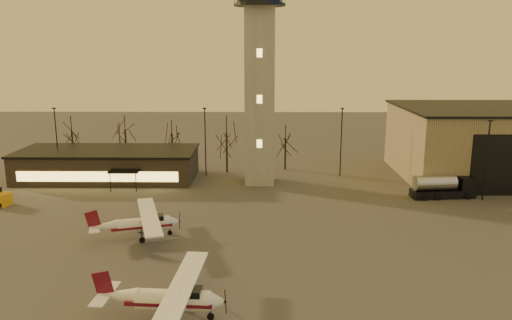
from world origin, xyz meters
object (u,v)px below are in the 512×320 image
at_px(control_tower, 260,65).
at_px(cessna_rear, 146,227).
at_px(terminal, 108,164).
at_px(cessna_front, 176,303).
at_px(fuel_truck, 442,188).
at_px(hangar, 505,142).

relative_size(control_tower, cessna_rear, 2.72).
relative_size(terminal, cessna_front, 2.02).
relative_size(control_tower, fuel_truck, 4.00).
bearing_deg(cessna_rear, cessna_front, -86.89).
distance_m(control_tower, cessna_front, 39.85).
bearing_deg(cessna_front, fuel_truck, 49.20).
bearing_deg(cessna_rear, control_tower, 44.76).
relative_size(control_tower, cessna_front, 2.60).
xyz_separation_m(cessna_rear, fuel_truck, (34.66, 14.17, 0.02)).
bearing_deg(terminal, cessna_front, -67.05).
bearing_deg(terminal, control_tower, -5.15).
xyz_separation_m(control_tower, fuel_truck, (23.33, -6.87, -15.16)).
bearing_deg(cessna_rear, fuel_truck, 5.31).
relative_size(cessna_front, cessna_rear, 1.05).
height_order(hangar, cessna_front, hangar).
height_order(hangar, cessna_rear, hangar).
distance_m(hangar, cessna_rear, 53.69).
height_order(terminal, fuel_truck, terminal).
bearing_deg(hangar, fuel_truck, -139.43).
bearing_deg(hangar, cessna_front, -135.94).
height_order(control_tower, cessna_rear, control_tower).
xyz_separation_m(hangar, cessna_rear, (-47.34, -25.02, -4.01)).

